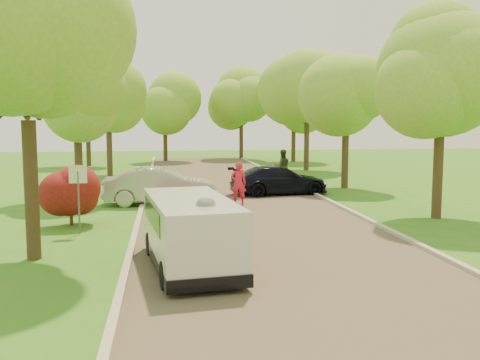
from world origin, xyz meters
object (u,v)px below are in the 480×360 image
longboard (206,276)px  person_striped (238,183)px  minivan (190,231)px  silver_sedan (160,186)px  dark_sedan (279,180)px  person_olive (282,167)px  skateboarder (206,237)px  street_sign (78,185)px

longboard → person_striped: person_striped is taller
minivan → silver_sedan: minivan is taller
dark_sedan → person_olive: size_ratio=2.46×
silver_sedan → skateboarder: skateboarder is taller
person_striped → minivan: bearing=79.2°
street_sign → dark_sedan: street_sign is taller
person_striped → skateboarder: bearing=82.2°
longboard → skateboarder: skateboarder is taller
skateboarder → longboard: bearing=-88.8°
silver_sedan → person_olive: size_ratio=2.47×
street_sign → skateboarder: bearing=-57.0°
minivan → person_olive: person_olive is taller
dark_sedan → longboard: dark_sedan is taller
minivan → person_olive: (6.01, 16.66, 0.06)m
longboard → person_olive: 18.70m
silver_sedan → street_sign: bearing=156.9°
minivan → skateboarder: bearing=-82.4°
minivan → longboard: bearing=-82.4°
person_olive → dark_sedan: bearing=74.7°
minivan → silver_sedan: bearing=87.2°
person_striped → person_olive: size_ratio=0.94×
street_sign → silver_sedan: size_ratio=0.45×
longboard → skateboarder: size_ratio=0.52×
street_sign → skateboarder: size_ratio=1.23×
person_striped → person_olive: bearing=-112.2°
person_striped → person_olive: person_olive is taller
silver_sedan → dark_sedan: size_ratio=1.00×
street_sign → dark_sedan: (8.20, 8.00, -0.87)m
longboard → person_striped: (2.21, 10.65, 0.82)m
person_striped → street_sign: bearing=45.4°
skateboarder → silver_sedan: bearing=-83.2°
minivan → person_striped: person_striped is taller
street_sign → person_striped: size_ratio=1.19×
silver_sedan → person_olive: bearing=-45.8°
longboard → dark_sedan: bearing=-107.6°
street_sign → person_olive: street_sign is taller
person_olive → person_striped: bearing=63.2°
street_sign → longboard: 6.75m
minivan → dark_sedan: 13.34m
skateboarder → street_sign: bearing=-55.7°
silver_sedan → skateboarder: size_ratio=2.71×
street_sign → longboard: street_sign is taller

